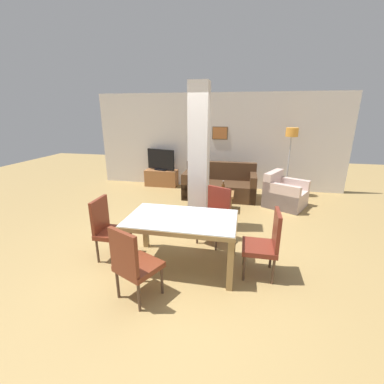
{
  "coord_description": "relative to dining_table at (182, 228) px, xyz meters",
  "views": [
    {
      "loc": [
        0.82,
        -3.25,
        2.22
      ],
      "look_at": [
        0.0,
        0.74,
        0.92
      ],
      "focal_mm": 24.0,
      "sensor_mm": 36.0,
      "label": 1
    }
  ],
  "objects": [
    {
      "name": "dining_chair_head_right",
      "position": [
        1.18,
        0.0,
        -0.09
      ],
      "size": [
        0.46,
        0.46,
        0.96
      ],
      "rotation": [
        0.0,
        0.0,
        1.57
      ],
      "color": "maroon",
      "rests_on": "ground_plane"
    },
    {
      "name": "floor_lamp",
      "position": [
        1.97,
        3.78,
        0.9
      ],
      "size": [
        0.31,
        0.31,
        1.8
      ],
      "color": "#B7B7BC",
      "rests_on": "ground_plane"
    },
    {
      "name": "dining_table",
      "position": [
        0.0,
        0.0,
        0.0
      ],
      "size": [
        1.56,
        0.93,
        0.77
      ],
      "color": "#9B7846",
      "rests_on": "ground_plane"
    },
    {
      "name": "coffee_table",
      "position": [
        0.35,
        2.37,
        -0.4
      ],
      "size": [
        0.58,
        0.49,
        0.41
      ],
      "color": "olive",
      "rests_on": "ground_plane"
    },
    {
      "name": "ground_plane",
      "position": [
        0.0,
        0.0,
        -0.61
      ],
      "size": [
        18.0,
        18.0,
        0.0
      ],
      "primitive_type": "plane",
      "color": "#A3844C"
    },
    {
      "name": "dining_chair_near_left",
      "position": [
        -0.39,
        -0.83,
        -0.09
      ],
      "size": [
        0.61,
        0.61,
        0.96
      ],
      "rotation": [
        0.0,
        0.0,
        -0.44
      ],
      "color": "maroon",
      "rests_on": "ground_plane"
    },
    {
      "name": "divider_pillar",
      "position": [
        0.01,
        1.34,
        0.74
      ],
      "size": [
        0.35,
        0.35,
        2.7
      ],
      "color": "silver",
      "rests_on": "ground_plane"
    },
    {
      "name": "tv_screen",
      "position": [
        -1.63,
        4.03,
        0.19
      ],
      "size": [
        0.89,
        0.29,
        0.63
      ],
      "rotation": [
        0.0,
        0.0,
        2.87
      ],
      "color": "black",
      "rests_on": "tv_stand"
    },
    {
      "name": "armchair",
      "position": [
        1.81,
        2.92,
        -0.32
      ],
      "size": [
        1.13,
        1.11,
        0.82
      ],
      "rotation": [
        0.0,
        0.0,
        4.23
      ],
      "color": "beige",
      "rests_on": "ground_plane"
    },
    {
      "name": "dining_chair_head_left",
      "position": [
        -1.16,
        0.0,
        -0.09
      ],
      "size": [
        0.46,
        0.46,
        0.96
      ],
      "rotation": [
        0.0,
        0.0,
        -1.57
      ],
      "color": "maroon",
      "rests_on": "ground_plane"
    },
    {
      "name": "bottle",
      "position": [
        0.39,
        2.37,
        -0.08
      ],
      "size": [
        0.08,
        0.08,
        0.29
      ],
      "color": "#4C2D14",
      "rests_on": "coffee_table"
    },
    {
      "name": "back_wall",
      "position": [
        0.0,
        4.31,
        0.74
      ],
      "size": [
        7.2,
        0.09,
        2.7
      ],
      "color": "silver",
      "rests_on": "ground_plane"
    },
    {
      "name": "dining_chair_far_right",
      "position": [
        0.38,
        0.86,
        -0.09
      ],
      "size": [
        0.61,
        0.61,
        0.96
      ],
      "rotation": [
        0.0,
        0.0,
        2.72
      ],
      "color": "maroon",
      "rests_on": "ground_plane"
    },
    {
      "name": "tv_stand",
      "position": [
        -1.63,
        4.03,
        -0.36
      ],
      "size": [
        0.97,
        0.4,
        0.49
      ],
      "color": "#9D6137",
      "rests_on": "ground_plane"
    },
    {
      "name": "sofa",
      "position": [
        0.22,
        3.3,
        -0.31
      ],
      "size": [
        1.87,
        0.88,
        0.9
      ],
      "rotation": [
        0.0,
        0.0,
        3.14
      ],
      "color": "#492F1C",
      "rests_on": "ground_plane"
    }
  ]
}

